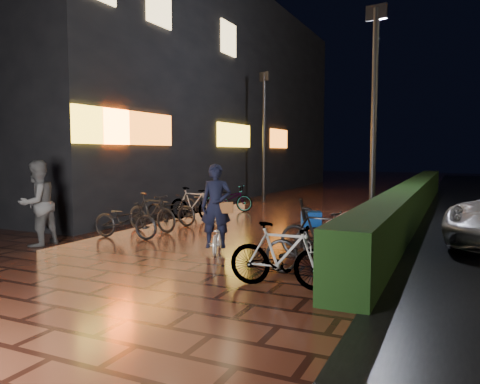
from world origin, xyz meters
The scene contains 11 objects.
ground centered at (0.00, 0.00, 0.00)m, with size 80.00×80.00×0.00m, color #381911.
hedge centered at (3.30, 8.00, 0.50)m, with size 0.70×20.00×1.00m, color black.
bystander_person centered at (-3.33, -0.65, 0.89)m, with size 0.87×0.67×1.78m, color #545456.
storefront_block centered at (-9.50, 11.50, 4.50)m, with size 12.09×22.00×9.00m.
lamp_post_hedge centered at (2.52, 4.94, 3.12)m, with size 0.54×0.18×5.68m.
lamp_post_sf centered at (-2.35, 9.38, 2.76)m, with size 0.47×0.25×5.02m.
cyclist centered at (0.34, 0.35, 0.64)m, with size 0.83×1.28×1.73m.
traffic_barrier centered at (2.58, 0.98, 0.38)m, with size 0.49×1.91×0.77m.
cart_assembly centered at (1.80, 1.75, 0.53)m, with size 0.68×0.73×1.03m.
parked_bikes_storefront centered at (-2.31, 3.40, 0.44)m, with size 1.86×6.18×0.95m.
parked_bikes_hedge centered at (2.39, -0.42, 0.46)m, with size 1.88×2.54×0.95m.
Camera 1 is at (4.55, -7.57, 1.95)m, focal length 35.00 mm.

